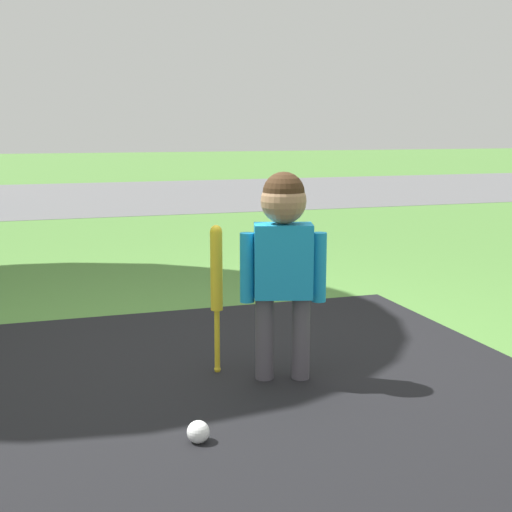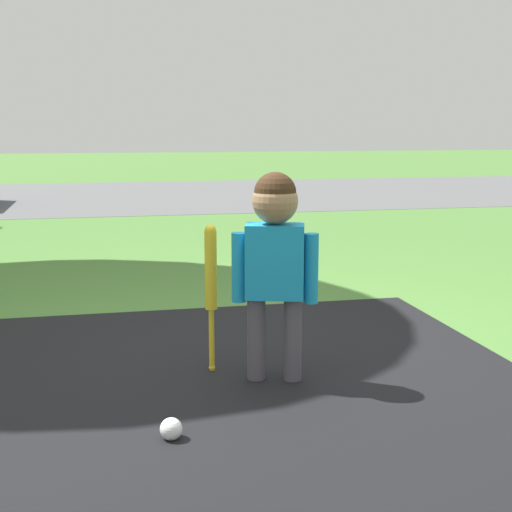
# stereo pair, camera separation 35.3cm
# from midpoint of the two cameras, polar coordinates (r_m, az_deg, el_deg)

# --- Properties ---
(ground_plane) EXTENTS (60.00, 60.00, 0.00)m
(ground_plane) POSITION_cam_midpoint_polar(r_m,az_deg,el_deg) (3.69, -5.49, -8.14)
(ground_plane) COLOR #477533
(street_strip) EXTENTS (40.00, 6.00, 0.01)m
(street_strip) POSITION_cam_midpoint_polar(r_m,az_deg,el_deg) (12.49, -14.58, 4.63)
(street_strip) COLOR #59595B
(street_strip) RESTS_ON ground
(child) EXTENTS (0.38, 0.22, 0.97)m
(child) POSITION_cam_midpoint_polar(r_m,az_deg,el_deg) (3.22, -0.94, 0.70)
(child) COLOR #4C4751
(child) RESTS_ON ground
(baseball_bat) EXTENTS (0.06, 0.06, 0.72)m
(baseball_bat) POSITION_cam_midpoint_polar(r_m,az_deg,el_deg) (3.36, -6.20, -1.77)
(baseball_bat) COLOR yellow
(baseball_bat) RESTS_ON ground
(sports_ball) EXTENTS (0.09, 0.09, 0.09)m
(sports_ball) POSITION_cam_midpoint_polar(r_m,az_deg,el_deg) (2.76, -8.43, -13.82)
(sports_ball) COLOR white
(sports_ball) RESTS_ON ground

